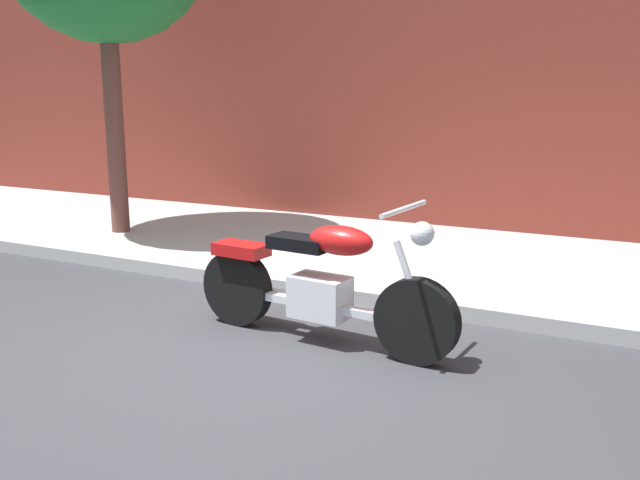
# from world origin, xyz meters

# --- Properties ---
(ground_plane) EXTENTS (60.00, 60.00, 0.00)m
(ground_plane) POSITION_xyz_m (0.00, 0.00, 0.00)
(ground_plane) COLOR #38383D
(sidewalk) EXTENTS (18.72, 3.33, 0.14)m
(sidewalk) POSITION_xyz_m (0.00, 2.92, 0.07)
(sidewalk) COLOR #AEAEAE
(sidewalk) RESTS_ON ground
(motorcycle) EXTENTS (2.23, 0.70, 1.12)m
(motorcycle) POSITION_xyz_m (0.45, 0.32, 0.45)
(motorcycle) COLOR black
(motorcycle) RESTS_ON ground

